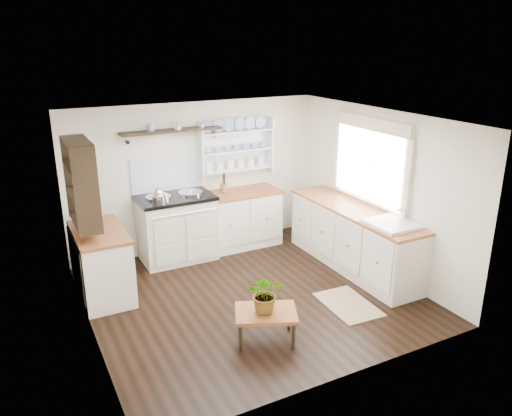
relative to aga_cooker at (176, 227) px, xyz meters
The scene contains 19 objects.
floor 1.71m from the aga_cooker, 73.39° to the right, with size 4.00×3.80×0.01m, color black.
wall_back 0.86m from the aga_cooker, 35.20° to the left, with size 4.00×0.02×2.30m, color silver.
wall_right 3.00m from the aga_cooker, 32.46° to the right, with size 0.02×3.80×2.30m, color silver.
wall_left 2.29m from the aga_cooker, 134.30° to the right, with size 0.02×3.80×2.30m, color silver.
ceiling 2.43m from the aga_cooker, 73.39° to the right, with size 4.00×3.80×0.01m, color white.
window 3.00m from the aga_cooker, 30.43° to the right, with size 0.08×1.55×1.22m.
aga_cooker is the anchor object (origin of this frame).
back_cabinets 1.07m from the aga_cooker, ahead, with size 1.27×0.63×0.90m.
right_cabinets 2.62m from the aga_cooker, 34.13° to the right, with size 0.62×2.43×0.90m.
belfast_sink 3.12m from the aga_cooker, 45.67° to the right, with size 0.55×0.60×0.45m.
left_cabinets 1.40m from the aga_cooker, 151.47° to the right, with size 0.62×1.13×0.90m.
plate_rack 1.56m from the aga_cooker, 14.72° to the left, with size 1.20×0.22×0.90m.
high_shelf 1.42m from the aga_cooker, 71.82° to the left, with size 1.50×0.29×0.16m.
left_shelving 1.85m from the aga_cooker, 153.98° to the right, with size 0.28×0.80×1.05m, color black.
kettle 0.62m from the aga_cooker, 156.85° to the right, with size 0.20×0.20×0.24m, color silver, non-canonical shape.
utensil_crock 0.97m from the aga_cooker, ahead, with size 0.11×0.11×0.13m, color #975C37.
center_table 2.57m from the aga_cooker, 86.78° to the right, with size 0.80×0.71×0.36m.
potted_plant 2.56m from the aga_cooker, 86.78° to the right, with size 0.40×0.34×0.44m, color #3F7233.
floor_rug 2.81m from the aga_cooker, 58.78° to the right, with size 0.55×0.85×0.02m, color #917754.
Camera 1 is at (-2.62, -5.19, 3.18)m, focal length 35.00 mm.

